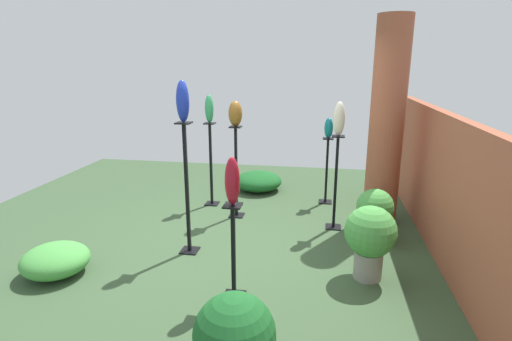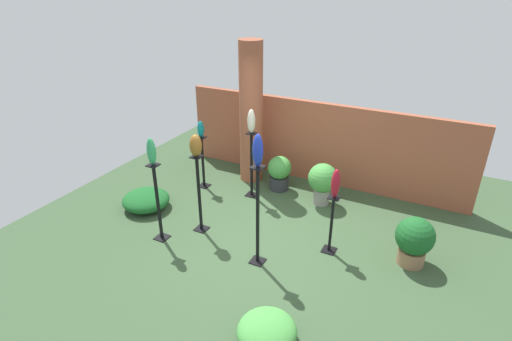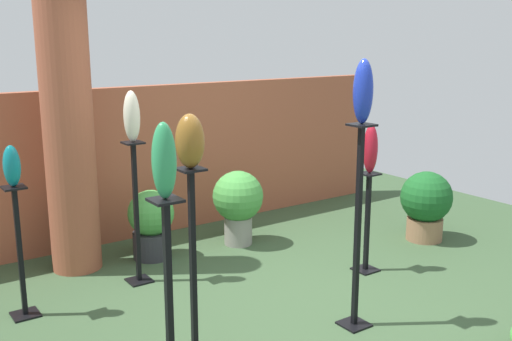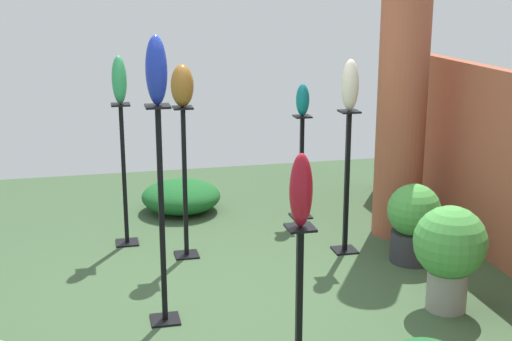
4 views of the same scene
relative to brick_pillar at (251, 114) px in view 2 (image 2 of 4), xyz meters
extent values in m
plane|color=#385133|center=(1.22, -1.75, -1.35)|extent=(8.00, 8.00, 0.00)
cube|color=#9E5138|center=(1.22, 0.53, -0.56)|extent=(5.60, 0.12, 1.60)
cylinder|color=#9E5138|center=(0.00, 0.00, 0.00)|extent=(0.44, 0.44, 2.71)
cube|color=black|center=(2.14, -1.58, -1.35)|extent=(0.20, 0.20, 0.01)
cube|color=black|center=(2.14, -1.58, -0.89)|extent=(0.04, 0.04, 0.92)
cube|color=black|center=(2.14, -1.58, -0.44)|extent=(0.16, 0.16, 0.01)
cube|color=black|center=(-0.28, -2.47, -1.35)|extent=(0.20, 0.20, 0.01)
cube|color=black|center=(-0.28, -2.47, -0.72)|extent=(0.04, 0.04, 1.27)
cube|color=black|center=(-0.28, -2.47, -0.09)|extent=(0.16, 0.16, 0.02)
cube|color=black|center=(0.34, -0.62, -1.35)|extent=(0.20, 0.20, 0.01)
cube|color=black|center=(0.34, -0.62, -0.73)|extent=(0.04, 0.04, 1.24)
cube|color=black|center=(0.34, -0.62, -0.12)|extent=(0.16, 0.16, 0.02)
cube|color=black|center=(-0.66, -0.73, -1.35)|extent=(0.20, 0.20, 0.01)
cube|color=black|center=(-0.66, -0.73, -0.84)|extent=(0.04, 0.04, 1.03)
cube|color=black|center=(-0.66, -0.73, -0.34)|extent=(0.16, 0.16, 0.02)
cube|color=black|center=(1.31, -2.29, -1.35)|extent=(0.20, 0.20, 0.01)
cube|color=black|center=(1.31, -2.29, -0.60)|extent=(0.04, 0.04, 1.51)
cube|color=black|center=(1.31, -2.29, 0.15)|extent=(0.16, 0.16, 0.02)
cube|color=black|center=(0.13, -1.98, -1.35)|extent=(0.20, 0.20, 0.01)
cube|color=black|center=(0.13, -1.98, -0.71)|extent=(0.04, 0.04, 1.29)
cube|color=black|center=(0.13, -1.98, -0.07)|extent=(0.16, 0.16, 0.02)
ellipsoid|color=maroon|center=(2.14, -1.58, -0.22)|extent=(0.12, 0.13, 0.43)
ellipsoid|color=#2D9356|center=(-0.28, -2.47, 0.12)|extent=(0.13, 0.13, 0.41)
ellipsoid|color=beige|center=(0.34, -0.62, 0.10)|extent=(0.14, 0.14, 0.43)
ellipsoid|color=#0F727A|center=(-0.66, -0.73, -0.17)|extent=(0.12, 0.13, 0.31)
ellipsoid|color=#192D9E|center=(1.31, -2.29, 0.38)|extent=(0.14, 0.14, 0.45)
ellipsoid|color=brown|center=(0.13, -1.98, 0.11)|extent=(0.18, 0.19, 0.34)
cylinder|color=#2D2D33|center=(0.68, -0.16, -1.22)|extent=(0.37, 0.37, 0.26)
sphere|color=#479942|center=(0.68, -0.16, -0.91)|extent=(0.44, 0.44, 0.44)
cylinder|color=#936B4C|center=(3.26, -1.32, -1.24)|extent=(0.37, 0.37, 0.24)
sphere|color=#195923|center=(3.26, -1.32, -0.89)|extent=(0.54, 0.54, 0.54)
cylinder|color=gray|center=(1.58, -0.31, -1.21)|extent=(0.29, 0.29, 0.29)
sphere|color=#479942|center=(1.58, -0.31, -0.84)|extent=(0.52, 0.52, 0.52)
ellipsoid|color=#479942|center=(2.04, -3.49, -1.20)|extent=(0.67, 0.68, 0.32)
ellipsoid|color=#195923|center=(-1.11, -1.87, -1.20)|extent=(0.83, 0.80, 0.31)
camera|label=1|loc=(5.38, -0.83, 0.78)|focal=28.00mm
camera|label=2|loc=(3.38, -6.37, 2.34)|focal=28.00mm
camera|label=3|loc=(-1.63, -5.23, 0.76)|focal=42.00mm
camera|label=4|loc=(5.85, -2.70, 0.92)|focal=50.00mm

